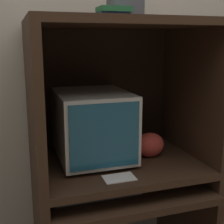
{
  "coord_description": "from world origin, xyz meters",
  "views": [
    {
      "loc": [
        -0.52,
        -1.15,
        1.36
      ],
      "look_at": [
        -0.04,
        0.32,
        1.01
      ],
      "focal_mm": 50.0,
      "sensor_mm": 36.0,
      "label": 1
    }
  ],
  "objects": [
    {
      "name": "paper_card",
      "position": [
        -0.07,
        0.1,
        0.75
      ],
      "size": [
        0.15,
        0.1,
        0.0
      ],
      "color": "white",
      "rests_on": "desk_monitor_shelf"
    },
    {
      "name": "keyboard",
      "position": [
        -0.16,
        0.19,
        0.65
      ],
      "size": [
        0.42,
        0.15,
        0.03
      ],
      "color": "#2D2D30",
      "rests_on": "desk_base"
    },
    {
      "name": "snack_bag",
      "position": [
        0.18,
        0.32,
        0.81
      ],
      "size": [
        0.16,
        0.12,
        0.13
      ],
      "color": "#BC382D",
      "rests_on": "desk_monitor_shelf"
    },
    {
      "name": "desk_monitor_shelf",
      "position": [
        0.0,
        0.32,
        0.72
      ],
      "size": [
        0.89,
        0.65,
        0.11
      ],
      "color": "#382316",
      "rests_on": "desk_base"
    },
    {
      "name": "desk_base",
      "position": [
        0.0,
        0.28,
        0.4
      ],
      "size": [
        0.89,
        0.68,
        0.64
      ],
      "color": "#382316",
      "rests_on": "ground_plane"
    },
    {
      "name": "book_stack",
      "position": [
        -0.05,
        0.27,
        1.49
      ],
      "size": [
        0.15,
        0.12,
        0.05
      ],
      "color": "navy",
      "rests_on": "hutch_upper"
    },
    {
      "name": "hutch_upper",
      "position": [
        0.0,
        0.36,
        1.21
      ],
      "size": [
        0.89,
        0.65,
        0.72
      ],
      "color": "#382316",
      "rests_on": "desk_monitor_shelf"
    },
    {
      "name": "mouse",
      "position": [
        0.1,
        0.17,
        0.65
      ],
      "size": [
        0.07,
        0.04,
        0.03
      ],
      "color": "#28282B",
      "rests_on": "desk_base"
    },
    {
      "name": "storage_box",
      "position": [
        0.03,
        0.34,
        1.52
      ],
      "size": [
        0.15,
        0.13,
        0.11
      ],
      "color": "#4C4C51",
      "rests_on": "hutch_upper"
    },
    {
      "name": "wall_back",
      "position": [
        0.0,
        0.71,
        1.3
      ],
      "size": [
        6.0,
        0.06,
        2.6
      ],
      "color": "#B2A893",
      "rests_on": "ground_plane"
    },
    {
      "name": "crt_monitor",
      "position": [
        -0.13,
        0.38,
        0.94
      ],
      "size": [
        0.37,
        0.46,
        0.36
      ],
      "color": "beige",
      "rests_on": "desk_monitor_shelf"
    }
  ]
}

